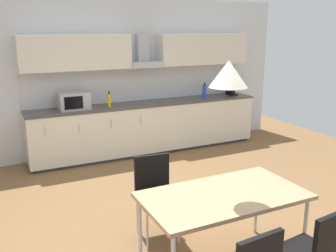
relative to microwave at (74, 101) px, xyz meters
The scene contains 13 objects.
ground_plane 2.87m from the microwave, 81.72° to the right, with size 9.28×8.83×0.02m, color brown.
wall_back 0.60m from the microwave, 42.24° to the left, with size 7.42×0.10×2.66m, color silver.
kitchen_counter 1.41m from the microwave, ahead, with size 4.14×0.62×0.89m.
backsplash_tile 1.32m from the microwave, 12.62° to the left, with size 4.12×0.02×0.59m, color silver.
upper_wall_cabinets 1.49m from the microwave, ahead, with size 4.12×0.40×0.55m.
microwave is the anchor object (origin of this frame).
coffee_maker 3.07m from the microwave, ahead, with size 0.18×0.19×0.30m.
bottle_yellow 0.58m from the microwave, ahead, with size 0.06×0.06×0.26m.
bottle_blue 2.43m from the microwave, ahead, with size 0.08×0.08×0.28m.
dining_table 3.49m from the microwave, 80.77° to the right, with size 1.46×0.80×0.73m.
chair_near_right 4.33m from the microwave, 78.00° to the right, with size 0.44×0.44×0.87m.
chair_far_left 2.71m from the microwave, 84.92° to the right, with size 0.43×0.43×0.87m.
pendant_lamp 3.56m from the microwave, 80.77° to the right, with size 0.32×0.32×0.22m, color silver.
Camera 1 is at (-1.61, -3.32, 2.15)m, focal length 40.00 mm.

